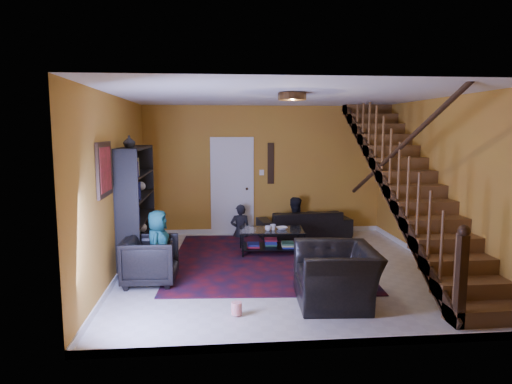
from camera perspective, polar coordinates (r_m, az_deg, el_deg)
The scene contains 21 objects.
floor at distance 7.61m, azimuth 3.28°, elevation -9.65°, with size 5.50×5.50×0.00m, color beige.
room at distance 8.80m, azimuth -6.71°, elevation -6.94°, with size 5.50×5.50×5.50m.
staircase at distance 7.92m, azimuth 18.73°, elevation 0.99°, with size 0.95×5.02×3.18m.
bookshelf at distance 8.00m, azimuth -14.65°, elevation -1.93°, with size 0.35×1.80×2.00m.
door at distance 9.99m, azimuth -2.99°, elevation 0.56°, with size 0.82×0.05×2.05m, color silver.
framed_picture at distance 6.47m, azimuth -18.45°, elevation 2.70°, with size 0.04×0.74×0.74m, color maroon.
wall_hanging at distance 10.02m, azimuth 1.86°, elevation 3.60°, with size 0.14×0.03×0.90m, color black.
ceiling_fixture at distance 6.49m, azimuth 4.55°, elevation 11.83°, with size 0.40×0.40×0.10m, color #3F2814.
rug at distance 8.13m, azimuth 1.14°, elevation -8.43°, with size 3.21×3.67×0.02m, color #4D0D15.
sofa at distance 9.88m, azimuth 6.00°, elevation -3.91°, with size 1.95×0.76×0.57m, color black.
armchair_left at distance 7.01m, azimuth -13.04°, elevation -8.35°, with size 0.76×0.78×0.71m, color black.
armchair_right at distance 6.21m, azimuth 10.00°, elevation -10.21°, with size 1.15×1.01×0.75m, color black.
person_adult_a at distance 9.79m, azimuth -1.96°, elevation -4.91°, with size 0.42×0.28×1.16m, color black.
person_adult_b at distance 9.91m, azimuth 4.77°, elevation -4.37°, with size 0.63×0.49×1.30m, color black.
person_child at distance 7.06m, azimuth -12.15°, elevation -6.61°, with size 0.53×0.35×1.09m, color #175853.
coffee_table at distance 8.53m, azimuth 1.95°, elevation -5.94°, with size 1.22×0.77×0.45m.
cup_a at distance 8.37m, azimuth 1.51°, elevation -4.56°, with size 0.11×0.11×0.09m, color #999999.
cup_b at distance 8.44m, azimuth 2.12°, elevation -4.41°, with size 0.11×0.11×0.10m, color #999999.
bowl at distance 8.49m, azimuth 3.24°, elevation -4.53°, with size 0.20×0.20×0.05m, color #999999.
vase at distance 7.40m, azimuth -15.57°, elevation 6.08°, with size 0.18×0.18×0.19m, color #999999.
popcorn_bucket at distance 5.80m, azimuth -2.44°, elevation -14.32°, with size 0.13×0.13×0.15m, color red.
Camera 1 is at (-1.10, -7.18, 2.28)m, focal length 32.00 mm.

